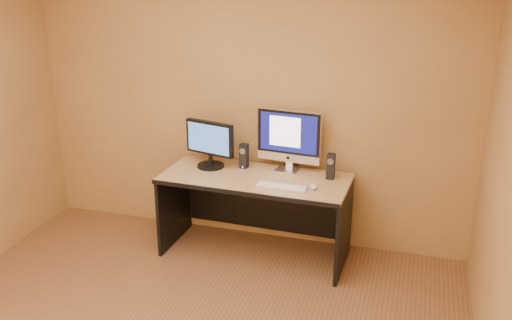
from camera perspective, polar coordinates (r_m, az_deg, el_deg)
name	(u,v)px	position (r m, az deg, el deg)	size (l,w,h in m)	color
walls	(145,182)	(3.32, -11.08, -2.17)	(4.00, 4.00, 2.60)	olive
desk	(255,216)	(5.00, -0.10, -5.62)	(1.60, 0.70, 0.74)	tan
imac	(288,140)	(4.92, 3.22, 1.96)	(0.57, 0.21, 0.55)	silver
second_monitor	(210,144)	(5.03, -4.62, 1.56)	(0.48, 0.24, 0.42)	black
speaker_left	(244,156)	(5.03, -1.21, 0.42)	(0.07, 0.07, 0.22)	black
speaker_right	(331,166)	(4.82, 7.48, -0.63)	(0.07, 0.07, 0.22)	black
keyboard	(281,187)	(4.64, 2.55, -2.68)	(0.43, 0.12, 0.02)	silver
mouse	(314,186)	(4.64, 5.81, -2.65)	(0.06, 0.10, 0.04)	silver
cable_a	(296,168)	(5.05, 4.03, -0.84)	(0.01, 0.01, 0.22)	black
cable_b	(283,165)	(5.11, 2.74, -0.55)	(0.01, 0.01, 0.18)	black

